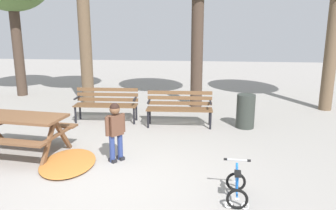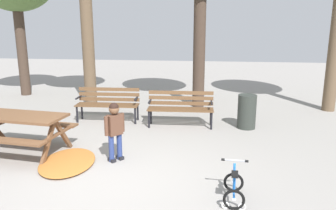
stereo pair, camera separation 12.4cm
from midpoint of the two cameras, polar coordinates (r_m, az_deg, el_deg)
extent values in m
plane|color=gray|center=(5.61, -9.56, -12.60)|extent=(36.00, 36.00, 0.00)
cube|color=brown|center=(7.01, -23.71, -1.76)|extent=(1.88, 0.96, 0.05)
cube|color=brown|center=(7.51, -20.97, -2.83)|extent=(1.82, 0.45, 0.04)
cube|color=brown|center=(6.48, -19.22, -6.10)|extent=(0.13, 0.57, 0.76)
cube|color=brown|center=(6.88, -16.96, -4.79)|extent=(0.13, 0.57, 0.76)
cube|color=brown|center=(6.66, -18.09, -4.92)|extent=(0.21, 1.10, 0.04)
cube|color=brown|center=(8.87, -9.60, 0.28)|extent=(1.60, 0.13, 0.03)
cube|color=brown|center=(8.76, -9.80, 0.10)|extent=(1.60, 0.13, 0.03)
cube|color=brown|center=(8.64, -10.00, -0.09)|extent=(1.60, 0.13, 0.03)
cube|color=brown|center=(8.53, -10.20, -0.28)|extent=(1.60, 0.13, 0.03)
cube|color=brown|center=(8.89, -9.56, 0.97)|extent=(1.60, 0.11, 0.09)
cube|color=brown|center=(8.86, -9.60, 1.81)|extent=(1.60, 0.11, 0.09)
cube|color=brown|center=(8.83, -9.63, 2.65)|extent=(1.60, 0.11, 0.09)
cylinder|color=black|center=(8.44, -5.19, -1.81)|extent=(0.05, 0.05, 0.44)
cylinder|color=black|center=(8.78, -4.77, -1.18)|extent=(0.05, 0.05, 0.44)
cube|color=black|center=(8.52, -5.03, 1.11)|extent=(0.06, 0.40, 0.03)
cylinder|color=black|center=(8.83, -14.81, -1.52)|extent=(0.05, 0.05, 0.44)
cylinder|color=black|center=(9.16, -14.06, -0.94)|extent=(0.05, 0.05, 0.44)
cube|color=black|center=(8.90, -14.58, 1.26)|extent=(0.06, 0.40, 0.03)
cube|color=brown|center=(8.32, 2.60, -0.43)|extent=(1.60, 0.14, 0.03)
cube|color=brown|center=(8.20, 2.57, -0.63)|extent=(1.60, 0.14, 0.03)
cube|color=brown|center=(8.09, 2.53, -0.84)|extent=(1.60, 0.14, 0.03)
cube|color=brown|center=(7.97, 2.49, -1.06)|extent=(1.60, 0.14, 0.03)
cube|color=brown|center=(8.34, 2.62, 0.30)|extent=(1.60, 0.11, 0.09)
cube|color=brown|center=(8.31, 2.63, 1.20)|extent=(1.60, 0.11, 0.09)
cube|color=brown|center=(8.28, 2.64, 2.10)|extent=(1.60, 0.11, 0.09)
cylinder|color=black|center=(8.06, 7.83, -2.64)|extent=(0.05, 0.05, 0.44)
cylinder|color=black|center=(8.40, 7.71, -1.96)|extent=(0.05, 0.05, 0.44)
cube|color=black|center=(8.13, 7.86, 0.42)|extent=(0.06, 0.40, 0.03)
cylinder|color=black|center=(8.11, -2.82, -2.41)|extent=(0.05, 0.05, 0.44)
cylinder|color=black|center=(8.46, -2.49, -1.74)|extent=(0.05, 0.05, 0.44)
cube|color=black|center=(8.19, -2.68, 0.63)|extent=(0.06, 0.40, 0.03)
cylinder|color=navy|center=(6.31, -7.70, -6.99)|extent=(0.10, 0.10, 0.50)
cube|color=black|center=(6.39, -7.64, -8.84)|extent=(0.18, 0.17, 0.06)
cylinder|color=navy|center=(6.22, -9.03, -7.35)|extent=(0.10, 0.10, 0.50)
cube|color=black|center=(6.30, -8.95, -9.22)|extent=(0.18, 0.17, 0.06)
cube|color=brown|center=(6.13, -8.50, -3.35)|extent=(0.29, 0.30, 0.37)
sphere|color=brown|center=(6.05, -8.60, -0.70)|extent=(0.19, 0.19, 0.19)
sphere|color=black|center=(6.04, -8.61, -0.44)|extent=(0.18, 0.18, 0.18)
cylinder|color=brown|center=(6.22, -7.19, -2.95)|extent=(0.07, 0.07, 0.35)
cylinder|color=brown|center=(6.03, -9.86, -3.56)|extent=(0.07, 0.07, 0.35)
torus|color=black|center=(5.26, 11.77, -12.76)|extent=(0.30, 0.06, 0.30)
cylinder|color=silver|center=(5.26, 11.77, -12.76)|extent=(0.05, 0.04, 0.04)
torus|color=black|center=(4.80, 11.90, -15.50)|extent=(0.30, 0.06, 0.30)
cylinder|color=silver|center=(4.80, 11.90, -15.50)|extent=(0.05, 0.04, 0.04)
torus|color=white|center=(4.84, 10.49, -16.44)|extent=(0.11, 0.03, 0.11)
torus|color=white|center=(4.85, 13.20, -16.52)|extent=(0.11, 0.03, 0.11)
cylinder|color=blue|center=(5.02, 11.91, -11.92)|extent=(0.05, 0.31, 0.32)
cylinder|color=blue|center=(4.89, 11.94, -12.94)|extent=(0.04, 0.08, 0.27)
cylinder|color=blue|center=(4.88, 11.88, -14.83)|extent=(0.04, 0.20, 0.05)
cylinder|color=silver|center=(5.17, 11.86, -11.26)|extent=(0.04, 0.07, 0.32)
cylinder|color=blue|center=(4.96, 11.97, -10.98)|extent=(0.05, 0.32, 0.05)
cube|color=black|center=(4.80, 12.04, -11.44)|extent=(0.10, 0.17, 0.04)
cylinder|color=silver|center=(5.07, 11.99, -9.20)|extent=(0.34, 0.04, 0.02)
cylinder|color=black|center=(5.07, 10.04, -9.13)|extent=(0.05, 0.04, 0.04)
cylinder|color=black|center=(5.08, 13.93, -9.27)|extent=(0.05, 0.04, 0.04)
ellipsoid|color=#B26B2D|center=(6.38, -16.17, -9.28)|extent=(1.15, 1.50, 0.07)
cylinder|color=#2D332D|center=(8.29, 13.67, -1.09)|extent=(0.44, 0.44, 0.82)
cylinder|color=#423328|center=(12.77, -23.31, 8.36)|extent=(0.34, 0.34, 3.05)
cylinder|color=brown|center=(10.58, -13.21, 11.76)|extent=(0.37, 0.37, 4.35)
cylinder|color=#423328|center=(10.05, 5.71, 10.34)|extent=(0.36, 0.36, 3.79)
cylinder|color=brown|center=(10.62, 26.90, 9.26)|extent=(0.36, 0.36, 3.83)
camera|label=1|loc=(0.06, -89.48, 0.13)|focal=35.83mm
camera|label=2|loc=(0.06, 90.52, -0.13)|focal=35.83mm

